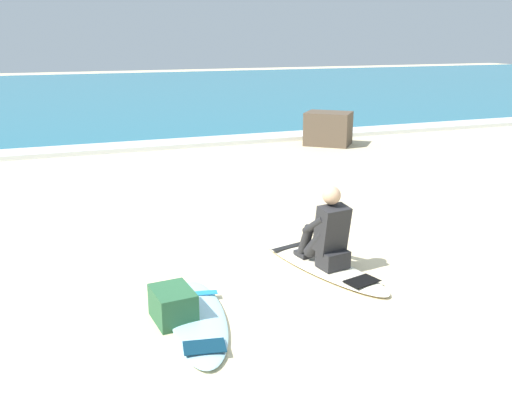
# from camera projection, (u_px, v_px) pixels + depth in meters

# --- Properties ---
(ground_plane) EXTENTS (80.00, 80.00, 0.00)m
(ground_plane) POSITION_uv_depth(u_px,v_px,m) (259.00, 270.00, 6.75)
(ground_plane) COLOR beige
(sea) EXTENTS (80.00, 28.00, 0.10)m
(sea) POSITION_uv_depth(u_px,v_px,m) (86.00, 94.00, 26.26)
(sea) COLOR teal
(sea) RESTS_ON ground
(breaking_foam) EXTENTS (80.00, 0.90, 0.11)m
(breaking_foam) POSITION_uv_depth(u_px,v_px,m) (139.00, 146.00, 13.96)
(breaking_foam) COLOR white
(breaking_foam) RESTS_ON ground
(surfboard_main) EXTENTS (1.03, 2.21, 0.08)m
(surfboard_main) POSITION_uv_depth(u_px,v_px,m) (320.00, 264.00, 6.82)
(surfboard_main) COLOR #EFE5C6
(surfboard_main) RESTS_ON ground
(surfer_seated) EXTENTS (0.44, 0.74, 0.95)m
(surfer_seated) POSITION_uv_depth(u_px,v_px,m) (327.00, 234.00, 6.64)
(surfer_seated) COLOR #232326
(surfer_seated) RESTS_ON surfboard_main
(surfboard_spare_near) EXTENTS (0.83, 1.85, 0.08)m
(surfboard_spare_near) POSITION_uv_depth(u_px,v_px,m) (199.00, 320.00, 5.50)
(surfboard_spare_near) COLOR #9ED1E5
(surfboard_spare_near) RESTS_ON ground
(shoreline_rock) EXTENTS (1.36, 1.33, 0.81)m
(shoreline_rock) POSITION_uv_depth(u_px,v_px,m) (328.00, 129.00, 14.32)
(shoreline_rock) COLOR brown
(shoreline_rock) RESTS_ON ground
(beach_bag) EXTENTS (0.40, 0.51, 0.32)m
(beach_bag) POSITION_uv_depth(u_px,v_px,m) (173.00, 305.00, 5.51)
(beach_bag) COLOR #285B38
(beach_bag) RESTS_ON ground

